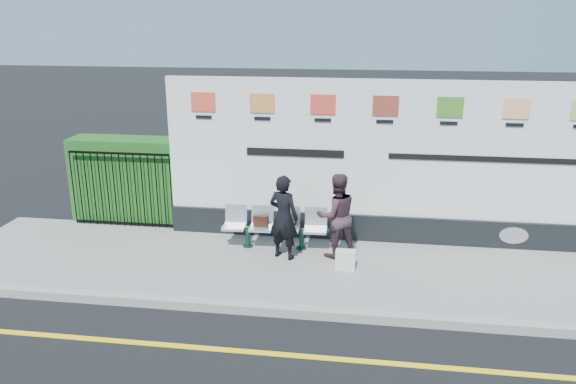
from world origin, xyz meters
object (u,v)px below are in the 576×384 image
object	(u,v)px
woman_left	(284,217)
woman_right	(337,215)
bench	(275,237)
billboard	(382,173)

from	to	relation	value
woman_left	woman_right	xyz separation A→B (m)	(0.90, 0.20, 0.00)
bench	woman_right	distance (m)	1.27
billboard	bench	distance (m)	2.29
woman_left	bench	bearing A→B (deg)	-39.18
woman_left	woman_right	size ratio (longest dim) A/B	0.99
woman_left	woman_right	world-z (taller)	woman_right
billboard	woman_right	xyz separation A→B (m)	(-0.76, -0.88, -0.55)
billboard	woman_left	xyz separation A→B (m)	(-1.66, -1.08, -0.55)
billboard	woman_left	size ratio (longest dim) A/B	5.35
billboard	woman_left	world-z (taller)	billboard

